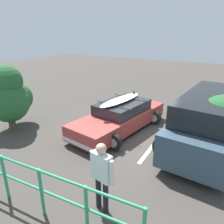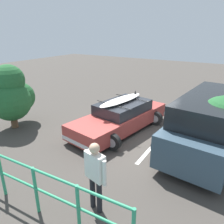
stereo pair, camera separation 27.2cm
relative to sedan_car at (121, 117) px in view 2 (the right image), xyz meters
The scene contains 6 objects.
ground_plane 0.97m from the sedan_car, 165.30° to the left, with size 44.00×44.00×0.02m, color #423D38.
parking_stripe 1.70m from the sedan_car, behind, with size 3.68×0.12×0.00m, color silver.
sedan_car is the anchor object (origin of this frame).
suv_car 3.26m from the sedan_car, behind, with size 2.86×5.02×1.88m.
person_bystander 4.24m from the sedan_car, 112.04° to the left, with size 0.63×0.29×1.65m.
bush_near_left 4.36m from the sedan_car, 28.05° to the left, with size 1.70×2.07×2.55m.
Camera 2 is at (-3.09, 6.77, 3.75)m, focal length 35.00 mm.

